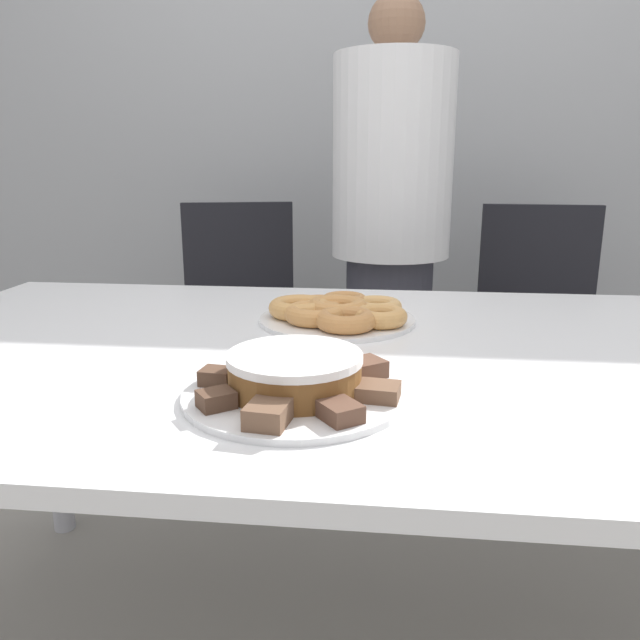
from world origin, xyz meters
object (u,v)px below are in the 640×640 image
office_chair_right (538,351)px  frosted_cake (295,372)px  office_chair_left (241,341)px  plate_cake (295,394)px  person_standing (390,243)px  plate_donuts (337,320)px

office_chair_right → frosted_cake: (-0.64, -1.24, 0.33)m
office_chair_left → plate_cake: 1.33m
plate_cake → frosted_cake: (0.00, 0.00, 0.03)m
plate_cake → office_chair_right: bearing=62.8°
office_chair_left → frosted_cake: bearing=-86.5°
person_standing → plate_cake: size_ratio=4.75×
office_chair_left → person_standing: bearing=-20.0°
person_standing → plate_donuts: person_standing is taller
plate_donuts → office_chair_right: bearing=52.7°
office_chair_right → plate_cake: bearing=-113.7°
plate_cake → frosted_cake: size_ratio=1.67×
office_chair_left → office_chair_right: (1.02, 0.00, 0.00)m
frosted_cake → office_chair_left: bearing=107.1°
person_standing → office_chair_left: size_ratio=1.68×
plate_donuts → person_standing: bearing=81.7°
person_standing → frosted_cake: 1.19m
office_chair_left → plate_donuts: (0.41, -0.80, 0.30)m
person_standing → office_chair_left: 0.63m
plate_donuts → frosted_cake: bearing=-93.2°
person_standing → plate_cake: 1.19m
office_chair_left → office_chair_right: same height
office_chair_right → plate_cake: 1.42m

